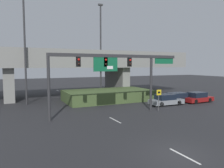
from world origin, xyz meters
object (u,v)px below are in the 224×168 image
at_px(speed_limit_sign, 159,97).
at_px(highway_light_pole_far, 25,43).
at_px(parked_sedan_mid_right, 178,98).
at_px(parked_sedan_near_right, 166,100).
at_px(parked_sedan_far_right, 197,98).
at_px(signal_gantry, 114,66).
at_px(highway_light_pole_near, 101,49).

bearing_deg(speed_limit_sign, highway_light_pole_far, 140.44).
bearing_deg(speed_limit_sign, parked_sedan_mid_right, 30.53).
height_order(parked_sedan_near_right, parked_sedan_far_right, parked_sedan_far_right).
distance_m(highway_light_pole_far, parked_sedan_far_right, 24.32).
xyz_separation_m(parked_sedan_near_right, parked_sedan_far_right, (5.35, -0.18, 0.01)).
relative_size(signal_gantry, highway_light_pole_far, 0.96).
bearing_deg(parked_sedan_mid_right, parked_sedan_near_right, -162.20).
bearing_deg(signal_gantry, speed_limit_sign, -7.41).
xyz_separation_m(highway_light_pole_near, parked_sedan_far_right, (10.41, -9.99, -7.02)).
bearing_deg(highway_light_pole_far, parked_sedan_mid_right, -21.25).
bearing_deg(signal_gantry, parked_sedan_far_right, 7.49).
distance_m(parked_sedan_near_right, parked_sedan_far_right, 5.35).
bearing_deg(parked_sedan_near_right, parked_sedan_far_right, -0.71).
bearing_deg(highway_light_pole_near, signal_gantry, -105.89).
distance_m(signal_gantry, highway_light_pole_far, 13.17).
height_order(highway_light_pole_far, parked_sedan_mid_right, highway_light_pole_far).
relative_size(highway_light_pole_far, parked_sedan_mid_right, 3.14).
bearing_deg(signal_gantry, highway_light_pole_far, 127.81).
height_order(speed_limit_sign, parked_sedan_mid_right, speed_limit_sign).
distance_m(speed_limit_sign, parked_sedan_near_right, 4.27).
bearing_deg(speed_limit_sign, highway_light_pole_near, 98.54).
relative_size(signal_gantry, speed_limit_sign, 5.89).
relative_size(speed_limit_sign, parked_sedan_mid_right, 0.51).
xyz_separation_m(highway_light_pole_near, parked_sedan_mid_right, (7.73, -9.04, -7.03)).
bearing_deg(highway_light_pole_far, signal_gantry, -52.19).
relative_size(signal_gantry, parked_sedan_mid_right, 3.01).
distance_m(signal_gantry, parked_sedan_near_right, 9.71).
relative_size(parked_sedan_near_right, parked_sedan_far_right, 1.00).
relative_size(parked_sedan_mid_right, parked_sedan_far_right, 1.07).
xyz_separation_m(speed_limit_sign, parked_sedan_far_right, (8.54, 2.49, -0.95)).
bearing_deg(parked_sedan_mid_right, highway_light_pole_near, 132.05).
relative_size(highway_light_pole_near, parked_sedan_far_right, 3.23).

